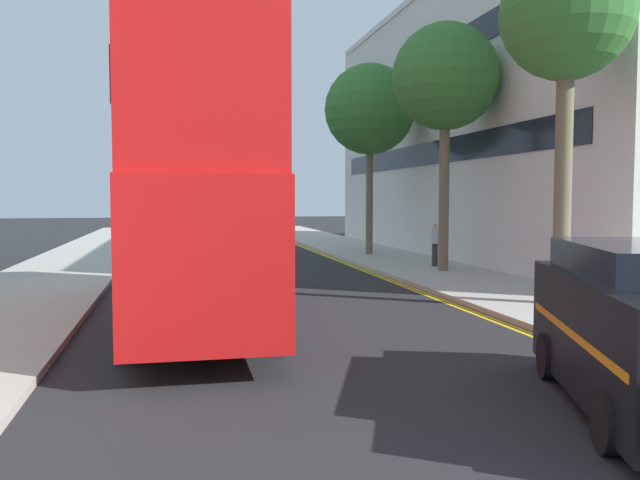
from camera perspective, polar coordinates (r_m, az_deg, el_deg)
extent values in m
cube|color=#ADA89E|center=(20.89, 13.25, -3.64)|extent=(4.00, 80.00, 0.14)
cube|color=#ADA89E|center=(19.25, -24.36, -4.50)|extent=(4.00, 80.00, 0.14)
cube|color=yellow|center=(18.23, 10.01, -4.87)|extent=(0.10, 56.00, 0.01)
cube|color=yellow|center=(18.17, 9.55, -4.90)|extent=(0.10, 56.00, 0.01)
cube|color=red|center=(14.58, -10.71, -0.15)|extent=(2.57, 10.82, 2.60)
cube|color=red|center=(14.64, -10.83, 9.86)|extent=(2.52, 10.60, 2.50)
cube|color=black|center=(14.57, -10.72, 1.03)|extent=(2.60, 10.38, 0.84)
cube|color=black|center=(14.65, -10.83, 10.25)|extent=(2.59, 10.17, 0.80)
cube|color=yellow|center=(19.94, -11.14, 5.32)|extent=(2.00, 0.07, 0.44)
cube|color=maroon|center=(14.84, -10.89, 14.86)|extent=(2.31, 9.73, 0.10)
cylinder|color=black|center=(18.05, -14.90, -3.37)|extent=(0.31, 1.04, 1.04)
cylinder|color=black|center=(18.10, -6.96, -3.26)|extent=(0.31, 1.04, 1.04)
cylinder|color=black|center=(11.45, -16.53, -7.45)|extent=(0.31, 1.04, 1.04)
cylinder|color=black|center=(11.52, -3.94, -7.24)|extent=(0.31, 1.04, 1.04)
cylinder|color=black|center=(7.79, 23.82, -14.28)|extent=(0.44, 0.71, 0.68)
cylinder|color=black|center=(10.51, 19.20, -9.50)|extent=(0.44, 0.71, 0.68)
cylinder|color=#2D2D38|center=(24.92, 9.93, -1.28)|extent=(0.22, 0.22, 0.85)
cube|color=silver|center=(24.87, 9.95, 0.34)|extent=(0.34, 0.22, 0.56)
sphere|color=beige|center=(24.85, 9.96, 1.24)|extent=(0.20, 0.20, 0.20)
cylinder|color=#6B6047|center=(16.84, 20.36, 4.91)|extent=(0.41, 0.41, 5.98)
cylinder|color=#6B6047|center=(17.68, 22.84, 16.32)|extent=(0.18, 1.57, 1.15)
cylinder|color=#6B6047|center=(17.75, 18.84, 16.23)|extent=(1.44, 0.50, 1.08)
cylinder|color=#6B6047|center=(17.07, 19.10, 16.16)|extent=(0.29, 1.00, 0.75)
cylinder|color=#6B6047|center=(16.62, 21.79, 17.17)|extent=(1.56, 0.33, 1.14)
sphere|color=#33702D|center=(17.39, 20.66, 17.99)|extent=(3.16, 3.16, 3.16)
cylinder|color=#6B6047|center=(29.86, 4.31, 3.87)|extent=(0.32, 0.32, 5.31)
cylinder|color=#6B6047|center=(30.19, 5.52, 9.75)|extent=(0.19, 1.31, 0.97)
cylinder|color=#6B6047|center=(30.62, 3.45, 9.82)|extent=(1.47, 0.69, 1.13)
cylinder|color=#6B6047|center=(29.45, 4.38, 9.85)|extent=(1.21, 0.43, 0.91)
sphere|color=#33702D|center=(30.13, 4.34, 11.26)|extent=(4.07, 4.07, 4.07)
cylinder|color=#6B6047|center=(23.40, 10.72, 4.27)|extent=(0.36, 0.36, 5.64)
cylinder|color=#6B6047|center=(23.94, 11.99, 11.95)|extent=(0.26, 1.17, 0.86)
cylinder|color=#6B6047|center=(24.05, 10.49, 11.72)|extent=(0.92, 0.21, 0.69)
cylinder|color=#6B6047|center=(23.76, 9.72, 11.87)|extent=(0.68, 0.84, 0.73)
cylinder|color=#6B6047|center=(23.21, 10.50, 12.05)|extent=(0.83, 0.70, 0.73)
cylinder|color=#6B6047|center=(23.01, 11.68, 12.64)|extent=(1.56, 0.21, 1.14)
sphere|color=#33702D|center=(23.77, 10.83, 13.78)|extent=(3.69, 3.69, 3.69)
cube|color=silver|center=(32.53, 17.35, 9.57)|extent=(10.00, 28.00, 12.25)
cube|color=black|center=(30.79, 9.03, 15.10)|extent=(0.04, 24.64, 1.00)
cube|color=black|center=(30.24, 8.95, 7.35)|extent=(0.04, 24.64, 1.00)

